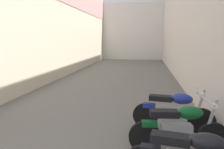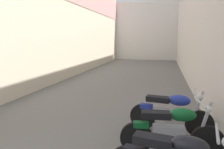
{
  "view_description": "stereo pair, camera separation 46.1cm",
  "coord_description": "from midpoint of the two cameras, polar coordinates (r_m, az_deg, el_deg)",
  "views": [
    {
      "loc": [
        1.52,
        -0.67,
        2.1
      ],
      "look_at": [
        0.59,
        5.2,
        1.15
      ],
      "focal_mm": 35.41,
      "sensor_mm": 36.0,
      "label": 1
    },
    {
      "loc": [
        1.97,
        -0.58,
        2.1
      ],
      "look_at": [
        0.59,
        5.2,
        1.15
      ],
      "focal_mm": 35.41,
      "sensor_mm": 36.0,
      "label": 2
    }
  ],
  "objects": [
    {
      "name": "building_right",
      "position": [
        12.03,
        21.56,
        16.53
      ],
      "size": [
        0.45,
        22.38,
        7.57
      ],
      "color": "beige",
      "rests_on": "ground"
    },
    {
      "name": "motorcycle_fourth",
      "position": [
        5.23,
        17.39,
        -9.16
      ],
      "size": [
        1.84,
        0.58,
        1.04
      ],
      "color": "black",
      "rests_on": "ground"
    },
    {
      "name": "building_left",
      "position": [
        12.9,
        -10.01,
        16.03
      ],
      "size": [
        0.45,
        22.38,
        7.3
      ],
      "color": "beige",
      "rests_on": "ground"
    },
    {
      "name": "ground_plane",
      "position": [
        10.19,
        3.27,
        -2.83
      ],
      "size": [
        38.38,
        38.38,
        0.0
      ],
      "primitive_type": "plane",
      "color": "#66635E"
    },
    {
      "name": "building_far_end",
      "position": [
        24.08,
        9.42,
        10.98
      ],
      "size": [
        9.17,
        2.0,
        5.9
      ],
      "primitive_type": "cube",
      "color": "silver",
      "rests_on": "ground"
    },
    {
      "name": "motorcycle_third",
      "position": [
        4.28,
        18.3,
        -13.31
      ],
      "size": [
        1.85,
        0.58,
        1.04
      ],
      "color": "black",
      "rests_on": "ground"
    }
  ]
}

